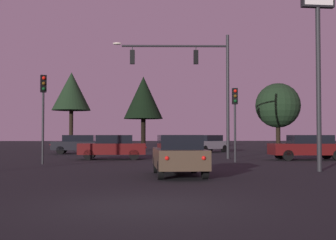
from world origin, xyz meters
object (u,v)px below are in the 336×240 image
car_nearside_lane (179,154)px  tree_center_horizon (143,98)px  car_crossing_right (113,147)px  car_parked_lot (208,143)px  store_sign_illuminated (318,35)px  car_far_lane (80,144)px  traffic_signal_mast_arm (196,74)px  tree_behind_sign (71,92)px  traffic_light_corner_right (235,110)px  car_crossing_left (308,147)px  tree_left_far (278,106)px  traffic_light_corner_left (43,101)px

car_nearside_lane → tree_center_horizon: tree_center_horizon is taller
car_crossing_right → car_parked_lot: 13.39m
car_parked_lot → store_sign_illuminated: bearing=-86.0°
car_crossing_right → car_far_lane: (-3.12, 8.53, 0.00)m
traffic_signal_mast_arm → tree_behind_sign: tree_behind_sign is taller
traffic_light_corner_right → car_far_lane: traffic_light_corner_right is taller
car_crossing_left → tree_left_far: size_ratio=0.72×
car_crossing_left → car_crossing_right: (-11.98, 1.39, -0.00)m
car_parked_lot → tree_behind_sign: bearing=138.9°
traffic_signal_mast_arm → car_far_lane: size_ratio=1.72×
traffic_signal_mast_arm → tree_behind_sign: bearing=116.6°
tree_behind_sign → tree_left_far: tree_behind_sign is taller
car_crossing_left → tree_center_horizon: (-9.92, 18.22, 4.46)m
traffic_light_corner_left → tree_behind_sign: bearing=95.6°
store_sign_illuminated → traffic_signal_mast_arm: bearing=110.5°
car_far_lane → car_crossing_left: bearing=-33.3°
store_sign_illuminated → traffic_light_corner_right: bearing=108.5°
car_crossing_right → car_far_lane: 9.08m
car_nearside_lane → car_parked_lot: same height
car_crossing_left → store_sign_illuminated: bearing=-108.3°
car_crossing_right → tree_left_far: size_ratio=0.66×
car_far_lane → tree_left_far: bearing=14.9°
car_crossing_right → car_parked_lot: size_ratio=1.01×
car_crossing_right → store_sign_illuminated: (9.15, -9.92, 4.91)m
car_crossing_left → car_far_lane: size_ratio=1.00×
car_crossing_left → tree_behind_sign: tree_behind_sign is taller
car_nearside_lane → tree_behind_sign: tree_behind_sign is taller
car_nearside_lane → tree_left_far: bearing=64.9°
traffic_light_corner_left → car_crossing_left: traffic_light_corner_left is taller
car_parked_lot → car_nearside_lane: bearing=-101.4°
car_crossing_right → tree_left_far: 20.15m
car_crossing_left → car_far_lane: same height
traffic_signal_mast_arm → traffic_light_corner_right: (1.69, -3.84, -2.52)m
traffic_light_corner_right → car_crossing_right: 8.11m
car_crossing_left → store_sign_illuminated: store_sign_illuminated is taller
car_far_lane → car_parked_lot: (10.80, 2.44, -0.00)m
tree_behind_sign → tree_center_horizon: size_ratio=1.16×
car_nearside_lane → car_crossing_right: bearing=105.3°
traffic_light_corner_right → store_sign_illuminated: (2.15, -6.43, 2.76)m
tree_behind_sign → tree_left_far: size_ratio=1.34×
store_sign_illuminated → tree_center_horizon: store_sign_illuminated is taller
traffic_light_corner_left → car_far_lane: (0.21, 13.03, -2.48)m
traffic_signal_mast_arm → store_sign_illuminated: traffic_signal_mast_arm is taller
car_far_lane → car_parked_lot: size_ratio=1.11×
car_far_lane → car_nearside_lane: bearing=-72.6°
car_nearside_lane → car_crossing_right: 11.93m
store_sign_illuminated → tree_left_far: (5.58, 23.21, -1.40)m
traffic_signal_mast_arm → tree_behind_sign: size_ratio=0.92×
traffic_signal_mast_arm → car_crossing_left: size_ratio=1.72×
car_crossing_left → car_crossing_right: size_ratio=1.09×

